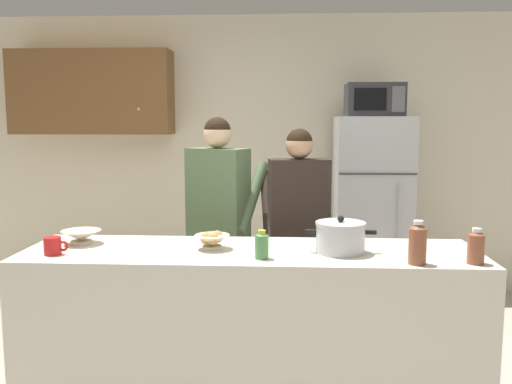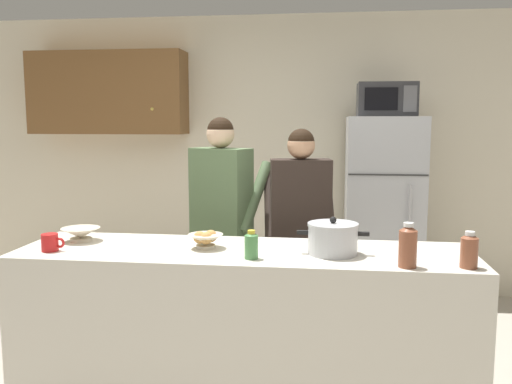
% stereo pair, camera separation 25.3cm
% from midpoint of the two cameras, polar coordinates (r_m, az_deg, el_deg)
% --- Properties ---
extents(back_wall_unit, '(6.00, 0.48, 2.60)m').
position_cam_midpoint_polar(back_wall_unit, '(5.21, -3.33, 4.96)').
color(back_wall_unit, beige).
rests_on(back_wall_unit, ground).
extents(kitchen_island, '(2.50, 0.68, 0.92)m').
position_cam_midpoint_polar(kitchen_island, '(3.16, -2.93, -14.24)').
color(kitchen_island, silver).
rests_on(kitchen_island, ground).
extents(refrigerator, '(0.64, 0.68, 1.66)m').
position_cam_midpoint_polar(refrigerator, '(4.87, 10.48, -2.05)').
color(refrigerator, '#B7BABF').
rests_on(refrigerator, ground).
extents(microwave, '(0.48, 0.37, 0.28)m').
position_cam_midpoint_polar(microwave, '(4.79, 10.79, 9.45)').
color(microwave, '#2D2D30').
rests_on(microwave, refrigerator).
extents(person_near_pot, '(0.61, 0.57, 1.65)m').
position_cam_midpoint_polar(person_near_pot, '(3.82, -5.82, -1.54)').
color(person_near_pot, black).
rests_on(person_near_pot, ground).
extents(person_by_sink, '(0.53, 0.46, 1.58)m').
position_cam_midpoint_polar(person_by_sink, '(3.70, 2.51, -2.68)').
color(person_by_sink, black).
rests_on(person_by_sink, ground).
extents(cooking_pot, '(0.38, 0.27, 0.20)m').
position_cam_midpoint_polar(cooking_pot, '(2.95, 6.41, -4.74)').
color(cooking_pot, silver).
rests_on(cooking_pot, kitchen_island).
extents(coffee_mug, '(0.13, 0.09, 0.10)m').
position_cam_midpoint_polar(coffee_mug, '(3.14, -22.68, -5.25)').
color(coffee_mug, red).
rests_on(coffee_mug, kitchen_island).
extents(bread_bowl, '(0.20, 0.20, 0.10)m').
position_cam_midpoint_polar(bread_bowl, '(3.04, -7.00, -5.04)').
color(bread_bowl, beige).
rests_on(bread_bowl, kitchen_island).
extents(empty_bowl, '(0.23, 0.23, 0.08)m').
position_cam_midpoint_polar(empty_bowl, '(3.34, -19.92, -4.38)').
color(empty_bowl, beige).
rests_on(empty_bowl, kitchen_island).
extents(bottle_near_edge, '(0.09, 0.09, 0.22)m').
position_cam_midpoint_polar(bottle_near_edge, '(2.78, 14.09, -5.23)').
color(bottle_near_edge, brown).
rests_on(bottle_near_edge, kitchen_island).
extents(bottle_mid_counter, '(0.07, 0.07, 0.15)m').
position_cam_midpoint_polar(bottle_mid_counter, '(2.81, -1.97, -5.56)').
color(bottle_mid_counter, '#4C8C4C').
rests_on(bottle_mid_counter, kitchen_island).
extents(bottle_far_corner, '(0.08, 0.08, 0.18)m').
position_cam_midpoint_polar(bottle_far_corner, '(2.88, 19.75, -5.41)').
color(bottle_far_corner, brown).
rests_on(bottle_far_corner, kitchen_island).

